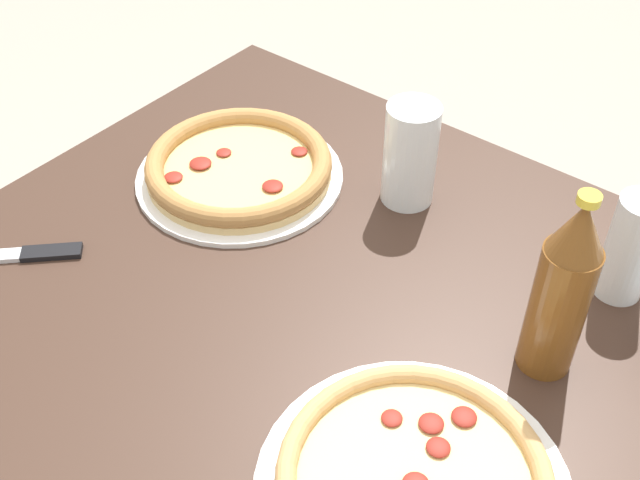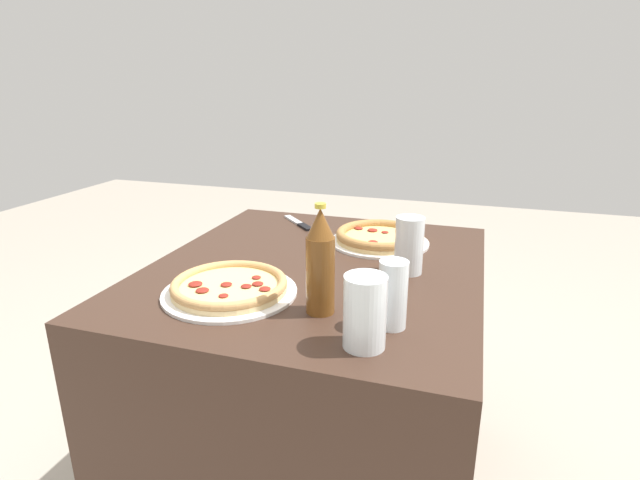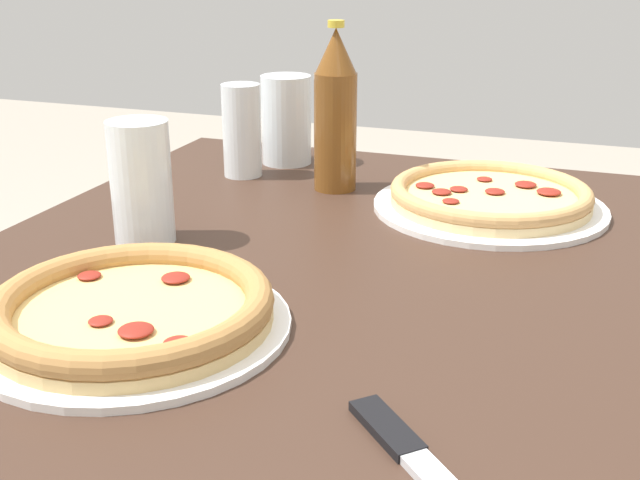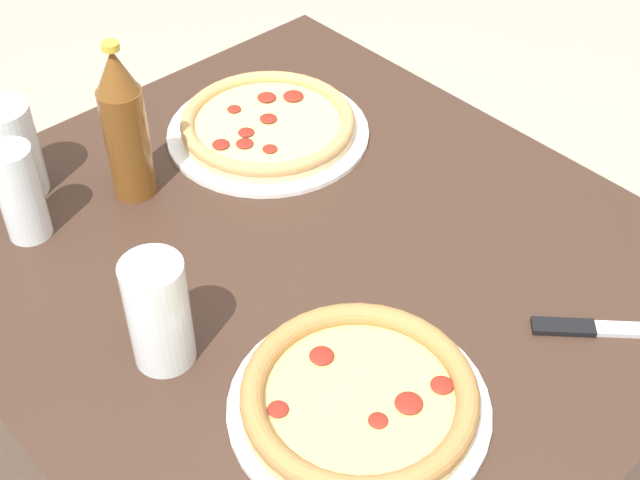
{
  "view_description": "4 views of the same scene",
  "coord_description": "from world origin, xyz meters",
  "px_view_note": "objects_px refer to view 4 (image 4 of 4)",
  "views": [
    {
      "loc": [
        0.43,
        -0.53,
        1.49
      ],
      "look_at": [
        -0.01,
        0.03,
        0.85
      ],
      "focal_mm": 45.0,
      "sensor_mm": 36.0,
      "label": 1
    },
    {
      "loc": [
        1.22,
        0.4,
        1.26
      ],
      "look_at": [
        0.01,
        0.02,
        0.85
      ],
      "focal_mm": 28.0,
      "sensor_mm": 36.0,
      "label": 2
    },
    {
      "loc": [
        -0.83,
        -0.27,
        1.12
      ],
      "look_at": [
        -0.04,
        0.01,
        0.8
      ],
      "focal_mm": 45.0,
      "sensor_mm": 36.0,
      "label": 3
    },
    {
      "loc": [
        -0.67,
        0.58,
        1.6
      ],
      "look_at": [
        -0.03,
        -0.0,
        0.81
      ],
      "focal_mm": 50.0,
      "sensor_mm": 36.0,
      "label": 4
    }
  ],
  "objects_px": {
    "glass_iced_tea": "(159,317)",
    "knife": "(603,329)",
    "pizza_salami": "(359,398)",
    "glass_cola": "(21,198)",
    "beer_bottle": "(125,125)",
    "pizza_veggie": "(268,125)",
    "glass_red_wine": "(11,152)"
  },
  "relations": [
    {
      "from": "glass_iced_tea",
      "to": "knife",
      "type": "distance_m",
      "value": 0.55
    },
    {
      "from": "glass_red_wine",
      "to": "beer_bottle",
      "type": "distance_m",
      "value": 0.18
    },
    {
      "from": "glass_iced_tea",
      "to": "glass_cola",
      "type": "bearing_deg",
      "value": 1.89
    },
    {
      "from": "glass_cola",
      "to": "beer_bottle",
      "type": "xyz_separation_m",
      "value": [
        -0.02,
        -0.16,
        0.05
      ]
    },
    {
      "from": "glass_cola",
      "to": "knife",
      "type": "distance_m",
      "value": 0.78
    },
    {
      "from": "pizza_salami",
      "to": "glass_cola",
      "type": "height_order",
      "value": "glass_cola"
    },
    {
      "from": "glass_cola",
      "to": "beer_bottle",
      "type": "height_order",
      "value": "beer_bottle"
    },
    {
      "from": "glass_red_wine",
      "to": "pizza_salami",
      "type": "bearing_deg",
      "value": -171.68
    },
    {
      "from": "pizza_salami",
      "to": "glass_cola",
      "type": "relative_size",
      "value": 2.1
    },
    {
      "from": "pizza_veggie",
      "to": "glass_iced_tea",
      "type": "xyz_separation_m",
      "value": [
        -0.27,
        0.38,
        0.05
      ]
    },
    {
      "from": "beer_bottle",
      "to": "knife",
      "type": "xyz_separation_m",
      "value": [
        -0.62,
        -0.27,
        -0.11
      ]
    },
    {
      "from": "pizza_salami",
      "to": "pizza_veggie",
      "type": "xyz_separation_m",
      "value": [
        0.48,
        -0.27,
        -0.0
      ]
    },
    {
      "from": "pizza_veggie",
      "to": "beer_bottle",
      "type": "bearing_deg",
      "value": 84.12
    },
    {
      "from": "pizza_salami",
      "to": "beer_bottle",
      "type": "bearing_deg",
      "value": -3.78
    },
    {
      "from": "glass_cola",
      "to": "pizza_salami",
      "type": "bearing_deg",
      "value": -166.38
    },
    {
      "from": "pizza_veggie",
      "to": "glass_red_wine",
      "type": "distance_m",
      "value": 0.39
    },
    {
      "from": "pizza_veggie",
      "to": "knife",
      "type": "distance_m",
      "value": 0.6
    },
    {
      "from": "beer_bottle",
      "to": "pizza_salami",
      "type": "bearing_deg",
      "value": 176.22
    },
    {
      "from": "glass_cola",
      "to": "glass_red_wine",
      "type": "distance_m",
      "value": 0.1
    },
    {
      "from": "pizza_salami",
      "to": "pizza_veggie",
      "type": "height_order",
      "value": "pizza_salami"
    },
    {
      "from": "pizza_salami",
      "to": "glass_iced_tea",
      "type": "relative_size",
      "value": 2.01
    },
    {
      "from": "pizza_veggie",
      "to": "beer_bottle",
      "type": "distance_m",
      "value": 0.25
    },
    {
      "from": "glass_iced_tea",
      "to": "beer_bottle",
      "type": "bearing_deg",
      "value": -27.42
    },
    {
      "from": "pizza_salami",
      "to": "beer_bottle",
      "type": "distance_m",
      "value": 0.52
    },
    {
      "from": "pizza_salami",
      "to": "pizza_veggie",
      "type": "relative_size",
      "value": 0.95
    },
    {
      "from": "glass_iced_tea",
      "to": "beer_bottle",
      "type": "height_order",
      "value": "beer_bottle"
    },
    {
      "from": "glass_iced_tea",
      "to": "glass_red_wine",
      "type": "xyz_separation_m",
      "value": [
        0.41,
        -0.03,
        -0.0
      ]
    },
    {
      "from": "pizza_salami",
      "to": "glass_red_wine",
      "type": "distance_m",
      "value": 0.63
    },
    {
      "from": "pizza_veggie",
      "to": "knife",
      "type": "height_order",
      "value": "pizza_veggie"
    },
    {
      "from": "glass_iced_tea",
      "to": "glass_red_wine",
      "type": "relative_size",
      "value": 1.04
    },
    {
      "from": "pizza_veggie",
      "to": "glass_red_wine",
      "type": "height_order",
      "value": "glass_red_wine"
    },
    {
      "from": "glass_cola",
      "to": "pizza_veggie",
      "type": "bearing_deg",
      "value": -96.42
    }
  ]
}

